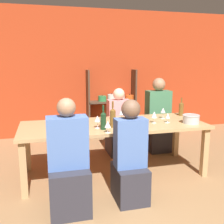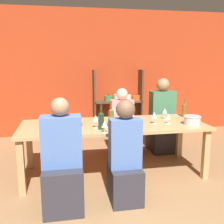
{
  "view_description": "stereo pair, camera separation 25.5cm",
  "coord_description": "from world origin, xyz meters",
  "px_view_note": "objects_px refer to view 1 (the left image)",
  "views": [
    {
      "loc": [
        -0.74,
        -1.88,
        1.6
      ],
      "look_at": [
        0.19,
        1.68,
        0.89
      ],
      "focal_mm": 42.0,
      "sensor_mm": 36.0,
      "label": 1
    },
    {
      "loc": [
        -0.49,
        -1.94,
        1.6
      ],
      "look_at": [
        0.19,
        1.68,
        0.89
      ],
      "focal_mm": 42.0,
      "sensor_mm": 36.0,
      "label": 2
    }
  ],
  "objects_px": {
    "wine_glass_empty_d": "(97,119)",
    "person_near_a": "(68,171)",
    "wine_bottle_green": "(113,117)",
    "person_near_b": "(130,163)",
    "mixing_bowl": "(191,119)",
    "wine_glass_empty_c": "(168,116)",
    "wine_bottle_amber": "(103,120)",
    "wine_glass_empty_b": "(108,124)",
    "wine_glass_empty_e": "(122,112)",
    "cell_phone": "(81,125)",
    "wine_glass_empty_a": "(154,115)",
    "shelf_unit": "(112,111)",
    "wine_glass_white_a": "(163,111)",
    "wine_glass_red_a": "(113,111)",
    "person_far_b": "(119,130)",
    "dining_table": "(114,129)",
    "wine_bottle_dark": "(181,108)",
    "person_far_a": "(158,124)"
  },
  "relations": [
    {
      "from": "wine_glass_empty_b",
      "to": "person_near_a",
      "type": "distance_m",
      "value": 0.75
    },
    {
      "from": "wine_glass_empty_d",
      "to": "person_near_a",
      "type": "relative_size",
      "value": 0.14
    },
    {
      "from": "cell_phone",
      "to": "person_far_b",
      "type": "distance_m",
      "value": 1.14
    },
    {
      "from": "cell_phone",
      "to": "wine_bottle_dark",
      "type": "bearing_deg",
      "value": 8.85
    },
    {
      "from": "person_near_a",
      "to": "person_far_b",
      "type": "height_order",
      "value": "person_near_a"
    },
    {
      "from": "shelf_unit",
      "to": "person_near_b",
      "type": "relative_size",
      "value": 1.19
    },
    {
      "from": "wine_bottle_amber",
      "to": "wine_glass_empty_b",
      "type": "bearing_deg",
      "value": -83.24
    },
    {
      "from": "wine_glass_empty_c",
      "to": "person_near_a",
      "type": "xyz_separation_m",
      "value": [
        -1.48,
        -0.67,
        -0.38
      ]
    },
    {
      "from": "dining_table",
      "to": "cell_phone",
      "type": "distance_m",
      "value": 0.48
    },
    {
      "from": "wine_bottle_dark",
      "to": "wine_glass_empty_c",
      "type": "relative_size",
      "value": 2.13
    },
    {
      "from": "wine_bottle_amber",
      "to": "wine_glass_empty_c",
      "type": "xyz_separation_m",
      "value": [
        0.98,
        0.14,
        -0.03
      ]
    },
    {
      "from": "wine_glass_empty_c",
      "to": "wine_glass_white_a",
      "type": "distance_m",
      "value": 0.28
    },
    {
      "from": "wine_glass_empty_d",
      "to": "person_near_a",
      "type": "xyz_separation_m",
      "value": [
        -0.45,
        -0.62,
        -0.41
      ]
    },
    {
      "from": "wine_glass_red_a",
      "to": "person_far_b",
      "type": "bearing_deg",
      "value": 63.99
    },
    {
      "from": "wine_glass_empty_c",
      "to": "wine_glass_red_a",
      "type": "distance_m",
      "value": 0.82
    },
    {
      "from": "wine_glass_red_a",
      "to": "wine_glass_empty_e",
      "type": "relative_size",
      "value": 1.0
    },
    {
      "from": "wine_glass_empty_a",
      "to": "wine_glass_empty_e",
      "type": "bearing_deg",
      "value": 142.79
    },
    {
      "from": "mixing_bowl",
      "to": "person_near_b",
      "type": "relative_size",
      "value": 0.2
    },
    {
      "from": "wine_bottle_green",
      "to": "wine_glass_empty_e",
      "type": "relative_size",
      "value": 2.0
    },
    {
      "from": "wine_glass_empty_d",
      "to": "wine_glass_empty_c",
      "type": "bearing_deg",
      "value": 2.9
    },
    {
      "from": "wine_glass_empty_a",
      "to": "person_near_a",
      "type": "relative_size",
      "value": 0.14
    },
    {
      "from": "wine_glass_empty_c",
      "to": "person_far_b",
      "type": "height_order",
      "value": "person_far_b"
    },
    {
      "from": "wine_bottle_dark",
      "to": "wine_glass_empty_d",
      "type": "xyz_separation_m",
      "value": [
        -1.47,
        -0.45,
        0.01
      ]
    },
    {
      "from": "shelf_unit",
      "to": "wine_glass_empty_e",
      "type": "height_order",
      "value": "shelf_unit"
    },
    {
      "from": "wine_bottle_green",
      "to": "person_near_b",
      "type": "xyz_separation_m",
      "value": [
        0.05,
        -0.59,
        -0.42
      ]
    },
    {
      "from": "wine_glass_empty_d",
      "to": "person_far_a",
      "type": "xyz_separation_m",
      "value": [
        1.31,
        0.99,
        -0.38
      ]
    },
    {
      "from": "mixing_bowl",
      "to": "wine_glass_empty_a",
      "type": "distance_m",
      "value": 0.53
    },
    {
      "from": "wine_glass_empty_b",
      "to": "person_far_b",
      "type": "relative_size",
      "value": 0.13
    },
    {
      "from": "dining_table",
      "to": "wine_glass_empty_a",
      "type": "bearing_deg",
      "value": -9.76
    },
    {
      "from": "wine_glass_empty_b",
      "to": "wine_glass_white_a",
      "type": "xyz_separation_m",
      "value": [
        1.01,
        0.58,
        0.02
      ]
    },
    {
      "from": "person_near_b",
      "to": "wine_glass_empty_d",
      "type": "bearing_deg",
      "value": 113.11
    },
    {
      "from": "wine_bottle_green",
      "to": "wine_glass_empty_a",
      "type": "bearing_deg",
      "value": 7.88
    },
    {
      "from": "wine_bottle_amber",
      "to": "wine_glass_empty_c",
      "type": "relative_size",
      "value": 2.33
    },
    {
      "from": "person_near_b",
      "to": "mixing_bowl",
      "type": "bearing_deg",
      "value": 26.16
    },
    {
      "from": "wine_glass_empty_b",
      "to": "wine_glass_empty_e",
      "type": "height_order",
      "value": "wine_glass_empty_e"
    },
    {
      "from": "shelf_unit",
      "to": "wine_glass_empty_a",
      "type": "height_order",
      "value": "shelf_unit"
    },
    {
      "from": "mixing_bowl",
      "to": "wine_glass_empty_c",
      "type": "relative_size",
      "value": 1.76
    },
    {
      "from": "wine_bottle_green",
      "to": "wine_glass_empty_b",
      "type": "xyz_separation_m",
      "value": [
        -0.13,
        -0.25,
        -0.03
      ]
    },
    {
      "from": "wine_glass_empty_a",
      "to": "person_far_a",
      "type": "relative_size",
      "value": 0.13
    },
    {
      "from": "cell_phone",
      "to": "wine_glass_red_a",
      "type": "bearing_deg",
      "value": 28.09
    },
    {
      "from": "wine_glass_empty_c",
      "to": "person_far_a",
      "type": "relative_size",
      "value": 0.1
    },
    {
      "from": "wine_bottle_amber",
      "to": "person_near_b",
      "type": "bearing_deg",
      "value": -68.91
    },
    {
      "from": "wine_glass_empty_d",
      "to": "wine_glass_empty_e",
      "type": "bearing_deg",
      "value": 40.31
    },
    {
      "from": "wine_glass_empty_b",
      "to": "wine_glass_empty_a",
      "type": "bearing_deg",
      "value": 23.77
    },
    {
      "from": "shelf_unit",
      "to": "person_near_b",
      "type": "xyz_separation_m",
      "value": [
        -0.52,
        -2.82,
        -0.07
      ]
    },
    {
      "from": "cell_phone",
      "to": "person_far_b",
      "type": "bearing_deg",
      "value": 45.3
    },
    {
      "from": "wine_bottle_dark",
      "to": "wine_glass_red_a",
      "type": "bearing_deg",
      "value": 178.91
    },
    {
      "from": "shelf_unit",
      "to": "wine_bottle_dark",
      "type": "xyz_separation_m",
      "value": [
        0.69,
        -1.78,
        0.33
      ]
    },
    {
      "from": "shelf_unit",
      "to": "wine_glass_empty_c",
      "type": "bearing_deg",
      "value": -83.19
    },
    {
      "from": "wine_bottle_amber",
      "to": "cell_phone",
      "type": "distance_m",
      "value": 0.4
    }
  ]
}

